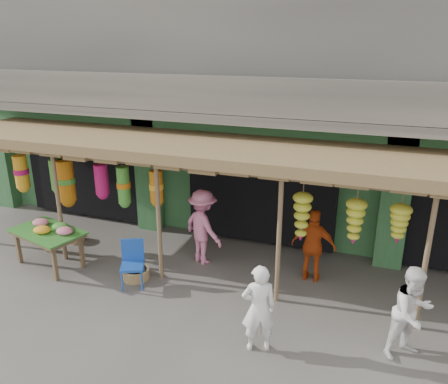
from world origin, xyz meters
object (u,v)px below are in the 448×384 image
(person_vendor, at_px, (314,246))
(person_shopper, at_px, (203,227))
(person_front, at_px, (259,308))
(flower_table, at_px, (49,232))
(person_right, at_px, (412,313))
(blue_chair, at_px, (133,261))

(person_vendor, distance_m, person_shopper, 2.46)
(person_front, distance_m, person_vendor, 2.53)
(person_front, bearing_deg, flower_table, -36.01)
(flower_table, height_order, person_shopper, person_shopper)
(flower_table, relative_size, person_vendor, 1.16)
(person_vendor, height_order, person_shopper, person_shopper)
(person_front, bearing_deg, person_right, 173.02)
(flower_table, bearing_deg, person_vendor, 28.69)
(flower_table, relative_size, person_front, 1.20)
(flower_table, xyz_separation_m, person_vendor, (5.59, 1.35, -0.00))
(blue_chair, xyz_separation_m, person_shopper, (0.98, 1.39, 0.32))
(blue_chair, relative_size, person_shopper, 0.56)
(flower_table, relative_size, person_shopper, 1.06)
(person_front, xyz_separation_m, person_right, (2.29, 0.68, 0.01))
(person_right, height_order, person_shopper, person_shopper)
(blue_chair, relative_size, person_front, 0.63)
(person_shopper, bearing_deg, person_right, -173.95)
(blue_chair, xyz_separation_m, person_right, (5.26, -0.38, 0.24))
(blue_chair, bearing_deg, flower_table, 152.93)
(flower_table, distance_m, blue_chair, 2.16)
(blue_chair, bearing_deg, person_shopper, 29.78)
(flower_table, bearing_deg, person_shopper, 37.81)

